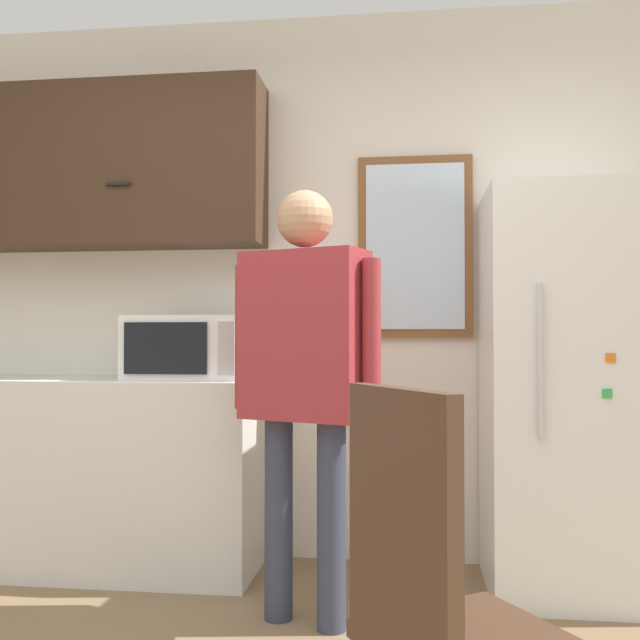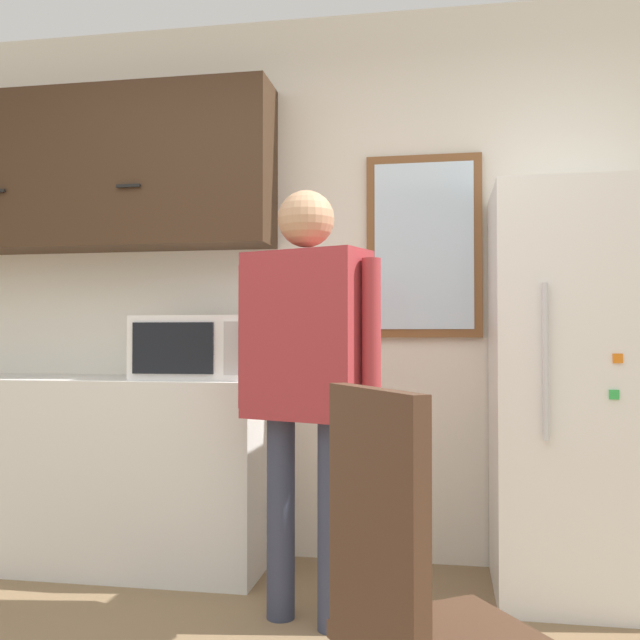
# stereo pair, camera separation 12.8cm
# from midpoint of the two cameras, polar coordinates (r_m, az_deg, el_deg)

# --- Properties ---
(back_wall) EXTENTS (6.00, 0.06, 2.70)m
(back_wall) POSITION_cam_midpoint_polar(r_m,az_deg,el_deg) (3.59, -2.37, 2.77)
(back_wall) COLOR silver
(back_wall) RESTS_ON ground_plane
(counter) EXTENTS (2.03, 0.55, 0.90)m
(counter) POSITION_cam_midpoint_polar(r_m,az_deg,el_deg) (3.74, -21.84, -11.19)
(counter) COLOR silver
(counter) RESTS_ON ground_plane
(upper_cabinets) EXTENTS (2.03, 0.32, 0.80)m
(upper_cabinets) POSITION_cam_midpoint_polar(r_m,az_deg,el_deg) (3.88, -20.74, 11.25)
(upper_cabinets) COLOR #3D2819
(microwave) EXTENTS (0.54, 0.39, 0.29)m
(microwave) POSITION_cam_midpoint_polar(r_m,az_deg,el_deg) (3.38, -11.48, -2.17)
(microwave) COLOR white
(microwave) RESTS_ON counter
(person) EXTENTS (0.59, 0.37, 1.66)m
(person) POSITION_cam_midpoint_polar(r_m,az_deg,el_deg) (2.73, -2.58, -2.99)
(person) COLOR #33384C
(person) RESTS_ON ground_plane
(refrigerator) EXTENTS (0.78, 0.66, 1.72)m
(refrigerator) POSITION_cam_midpoint_polar(r_m,az_deg,el_deg) (3.25, 18.89, -5.36)
(refrigerator) COLOR white
(refrigerator) RESTS_ON ground_plane
(chair) EXTENTS (0.57, 0.57, 0.99)m
(chair) POSITION_cam_midpoint_polar(r_m,az_deg,el_deg) (1.66, 7.20, -21.47)
(chair) COLOR #472D1E
(chair) RESTS_ON ground_plane
(window) EXTENTS (0.55, 0.05, 0.88)m
(window) POSITION_cam_midpoint_polar(r_m,az_deg,el_deg) (3.51, 6.56, 5.84)
(window) COLOR brown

